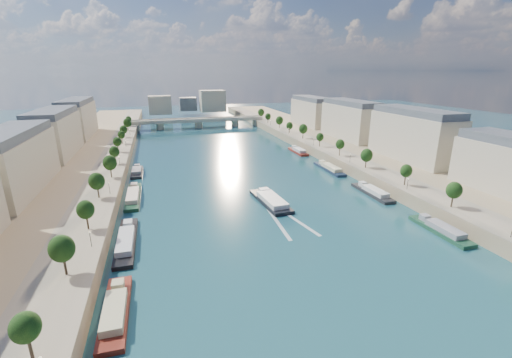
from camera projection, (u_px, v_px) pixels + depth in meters
ground at (236, 173)px, 164.43m from camera, size 700.00×700.00×0.00m
quay_left at (70, 181)px, 144.64m from camera, size 44.00×520.00×5.00m
quay_right at (367, 158)px, 182.72m from camera, size 44.00×520.00×5.00m
pave_left at (107, 172)px, 147.83m from camera, size 14.00×520.00×0.10m
pave_right at (342, 155)px, 177.98m from camera, size 14.00×520.00×0.10m
trees_left at (111, 158)px, 148.55m from camera, size 4.80×268.80×8.26m
trees_right at (330, 141)px, 184.97m from camera, size 4.80×268.80×8.26m
lamps_left at (115, 171)px, 139.04m from camera, size 0.36×200.36×4.28m
lamps_right at (330, 148)px, 180.54m from camera, size 0.36×200.36×4.28m
buildings_left at (37, 144)px, 147.97m from camera, size 16.00×226.00×23.20m
buildings_right at (377, 127)px, 192.93m from camera, size 16.00×226.00×23.20m
skyline at (192, 103)px, 361.89m from camera, size 79.00×42.00×22.00m
bridge at (199, 122)px, 293.54m from camera, size 112.00×12.00×8.15m
tour_barge at (271, 201)px, 126.50m from camera, size 9.28×26.15×3.63m
wake at (287, 221)px, 111.52m from camera, size 10.75×26.03×0.04m
moored_barges_left at (127, 237)px, 99.20m from camera, size 5.00×153.12×3.60m
moored_barges_right at (348, 179)px, 152.46m from camera, size 5.00×131.60×3.60m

